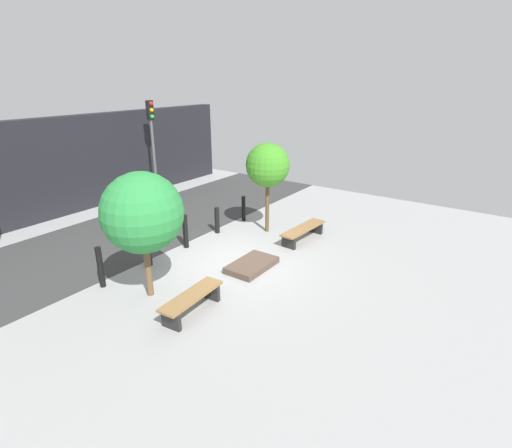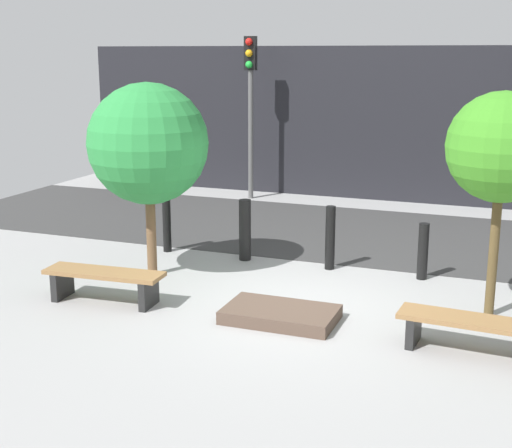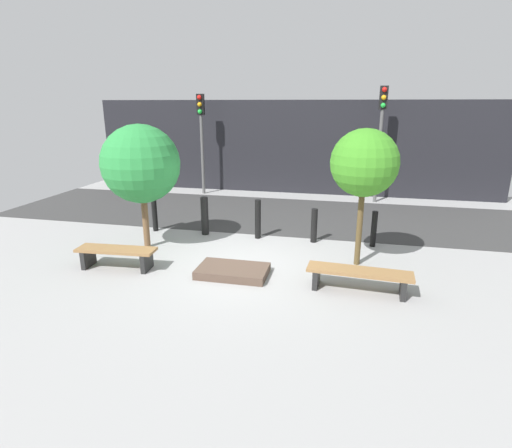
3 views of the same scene
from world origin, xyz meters
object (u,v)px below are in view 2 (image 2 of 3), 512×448
object	(u,v)px
tree_behind_right_bench	(502,148)
bollard_far_left	(167,222)
bench_left	(104,280)
bollard_center	(330,238)
bench_right	(484,329)
bollard_right	(423,251)
planter_bed	(280,314)
traffic_light_west	(250,88)
tree_behind_left_bench	(148,144)
bollard_left	(245,230)

from	to	relation	value
tree_behind_right_bench	bollard_far_left	xyz separation A→B (m)	(-5.61, 1.31, -1.75)
bench_left	tree_behind_right_bench	bearing A→B (deg)	11.17
tree_behind_right_bench	bollard_center	world-z (taller)	tree_behind_right_bench
bench_right	bollard_right	xyz separation A→B (m)	(-1.09, 2.71, 0.13)
bench_left	bollard_right	xyz separation A→B (m)	(4.10, 2.71, 0.12)
planter_bed	traffic_light_west	distance (m)	8.62
bollard_far_left	traffic_light_west	world-z (taller)	traffic_light_west
bollard_far_left	traffic_light_west	xyz separation A→B (m)	(-0.34, 5.01, 2.12)
bench_left	bench_right	world-z (taller)	bench_left
bollard_center	traffic_light_west	xyz separation A→B (m)	(-3.35, 5.01, 2.13)
bollard_center	bollard_far_left	bearing A→B (deg)	180.00
bollard_far_left	planter_bed	bearing A→B (deg)	-39.78
tree_behind_left_bench	bollard_center	world-z (taller)	tree_behind_left_bench
bollard_left	traffic_light_west	xyz separation A→B (m)	(-1.84, 5.01, 2.13)
bollard_center	traffic_light_west	world-z (taller)	traffic_light_west
bollard_center	bollard_right	bearing A→B (deg)	0.00
planter_bed	bench_left	bearing A→B (deg)	-175.59
bench_right	traffic_light_west	xyz separation A→B (m)	(-5.95, 7.72, 2.33)
tree_behind_right_bench	bollard_right	bearing A→B (deg)	129.70
bench_right	bollard_far_left	world-z (taller)	bollard_far_left
bollard_left	tree_behind_left_bench	bearing A→B (deg)	-129.70
bollard_right	bollard_center	bearing A→B (deg)	180.00
tree_behind_left_bench	bollard_far_left	xyz separation A→B (m)	(-0.42, 1.31, -1.57)
tree_behind_right_bench	bollard_right	world-z (taller)	tree_behind_right_bench
tree_behind_right_bench	bollard_center	distance (m)	3.40
planter_bed	bollard_far_left	xyz separation A→B (m)	(-3.01, 2.51, 0.45)
traffic_light_west	bollard_far_left	bearing A→B (deg)	-86.14
tree_behind_right_bench	bollard_center	bearing A→B (deg)	153.19
bollard_far_left	bollard_right	size ratio (longest dim) A/B	1.20
planter_bed	bollard_center	world-z (taller)	bollard_center
planter_bed	tree_behind_right_bench	size ratio (longest dim) A/B	0.49
bench_left	bollard_left	size ratio (longest dim) A/B	1.67
bench_left	tree_behind_right_bench	size ratio (longest dim) A/B	0.58
planter_bed	bollard_far_left	distance (m)	3.95
bench_left	planter_bed	world-z (taller)	bench_left
bench_left	bollard_left	world-z (taller)	bollard_left
bench_right	bollard_far_left	bearing A→B (deg)	158.12
bench_right	tree_behind_left_bench	distance (m)	5.66
bench_left	tree_behind_left_bench	xyz separation A→B (m)	(0.00, 1.40, 1.78)
tree_behind_right_bench	bollard_right	size ratio (longest dim) A/B	3.36
bench_left	bollard_right	bearing A→B (deg)	29.54
bench_left	bollard_right	size ratio (longest dim) A/B	1.96
bench_right	bench_left	bearing A→B (deg)	-176.10
bollard_center	bollard_right	size ratio (longest dim) A/B	1.18
bench_left	bench_right	size ratio (longest dim) A/B	0.88
bollard_center	bench_left	bearing A→B (deg)	-133.77
tree_behind_right_bench	bench_right	bearing A→B (deg)	-90.00
tree_behind_right_bench	traffic_light_west	xyz separation A→B (m)	(-5.95, 6.32, 0.37)
traffic_light_west	bollard_center	bearing A→B (deg)	-56.21
bollard_far_left	bollard_center	size ratio (longest dim) A/B	1.02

